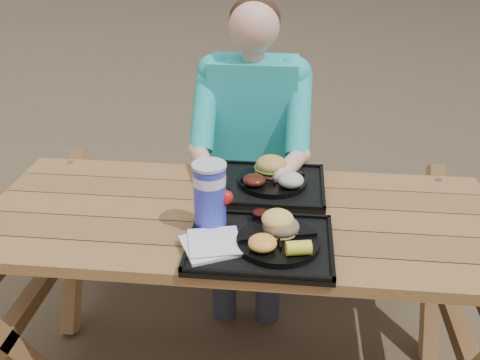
# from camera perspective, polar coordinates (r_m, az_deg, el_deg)

# --- Properties ---
(picnic_table) EXTENTS (1.80, 1.49, 0.75)m
(picnic_table) POSITION_cam_1_polar(r_m,az_deg,el_deg) (2.09, -0.00, -12.43)
(picnic_table) COLOR #999999
(picnic_table) RESTS_ON ground
(tray_near) EXTENTS (0.45, 0.35, 0.02)m
(tray_near) POSITION_cam_1_polar(r_m,az_deg,el_deg) (1.69, 2.19, -6.97)
(tray_near) COLOR black
(tray_near) RESTS_ON picnic_table
(tray_far) EXTENTS (0.45, 0.35, 0.02)m
(tray_far) POSITION_cam_1_polar(r_m,az_deg,el_deg) (2.03, 2.62, -0.66)
(tray_far) COLOR black
(tray_far) RESTS_ON picnic_table
(plate_near) EXTENTS (0.26, 0.26, 0.02)m
(plate_near) POSITION_cam_1_polar(r_m,az_deg,el_deg) (1.67, 4.09, -6.60)
(plate_near) COLOR black
(plate_near) RESTS_ON tray_near
(plate_far) EXTENTS (0.26, 0.26, 0.02)m
(plate_far) POSITION_cam_1_polar(r_m,az_deg,el_deg) (2.03, 3.50, -0.07)
(plate_far) COLOR black
(plate_far) RESTS_ON tray_far
(napkin_stack) EXTENTS (0.22, 0.22, 0.02)m
(napkin_stack) POSITION_cam_1_polar(r_m,az_deg,el_deg) (1.66, -3.16, -6.89)
(napkin_stack) COLOR white
(napkin_stack) RESTS_ON tray_near
(soda_cup) EXTENTS (0.10, 0.10, 0.21)m
(soda_cup) POSITION_cam_1_polar(r_m,az_deg,el_deg) (1.72, -3.23, -1.77)
(soda_cup) COLOR #1A26C8
(soda_cup) RESTS_ON tray_near
(condiment_bbq) EXTENTS (0.06, 0.06, 0.03)m
(condiment_bbq) POSITION_cam_1_polar(r_m,az_deg,el_deg) (1.78, 2.21, -3.91)
(condiment_bbq) COLOR #330605
(condiment_bbq) RESTS_ON tray_near
(condiment_mustard) EXTENTS (0.05, 0.05, 0.03)m
(condiment_mustard) POSITION_cam_1_polar(r_m,az_deg,el_deg) (1.78, 4.30, -4.02)
(condiment_mustard) COLOR gold
(condiment_mustard) RESTS_ON tray_near
(sandwich) EXTENTS (0.11, 0.11, 0.11)m
(sandwich) POSITION_cam_1_polar(r_m,az_deg,el_deg) (1.67, 4.45, -3.99)
(sandwich) COLOR #F7CE57
(sandwich) RESTS_ON plate_near
(mac_cheese) EXTENTS (0.09, 0.09, 0.04)m
(mac_cheese) POSITION_cam_1_polar(r_m,az_deg,el_deg) (1.60, 2.42, -6.72)
(mac_cheese) COLOR #FFB643
(mac_cheese) RESTS_ON plate_near
(corn_cob) EXTENTS (0.09, 0.09, 0.04)m
(corn_cob) POSITION_cam_1_polar(r_m,az_deg,el_deg) (1.59, 6.26, -7.21)
(corn_cob) COLOR yellow
(corn_cob) RESTS_ON plate_near
(cutlery_far) EXTENTS (0.08, 0.18, 0.01)m
(cutlery_far) POSITION_cam_1_polar(r_m,az_deg,el_deg) (2.05, -1.95, 0.01)
(cutlery_far) COLOR black
(cutlery_far) RESTS_ON tray_far
(burger) EXTENTS (0.12, 0.12, 0.11)m
(burger) POSITION_cam_1_polar(r_m,az_deg,el_deg) (2.04, 3.36, 2.08)
(burger) COLOR gold
(burger) RESTS_ON plate_far
(baked_beans) EXTENTS (0.09, 0.09, 0.04)m
(baked_beans) POSITION_cam_1_polar(r_m,az_deg,el_deg) (1.97, 1.53, -0.00)
(baked_beans) COLOR #45150D
(baked_beans) RESTS_ON plate_far
(potato_salad) EXTENTS (0.10, 0.10, 0.05)m
(potato_salad) POSITION_cam_1_polar(r_m,az_deg,el_deg) (1.96, 5.44, 0.01)
(potato_salad) COLOR beige
(potato_salad) RESTS_ON plate_far
(diner) EXTENTS (0.48, 0.84, 1.28)m
(diner) POSITION_cam_1_polar(r_m,az_deg,el_deg) (2.48, 1.35, 1.64)
(diner) COLOR teal
(diner) RESTS_ON ground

